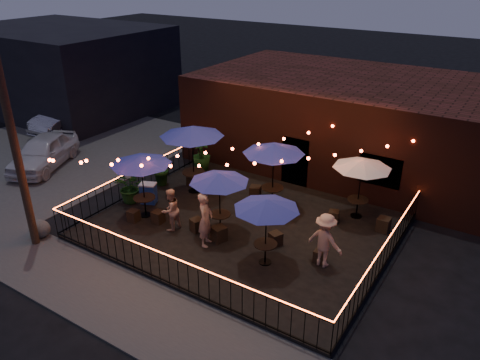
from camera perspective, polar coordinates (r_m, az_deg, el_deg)
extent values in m
plane|color=black|center=(15.44, -3.66, -9.21)|extent=(110.00, 110.00, 0.00)
cube|color=black|center=(16.79, 0.36, -5.76)|extent=(10.00, 8.00, 0.15)
cube|color=#464240|center=(13.51, -12.08, -15.54)|extent=(18.00, 2.50, 0.05)
cube|color=#464240|center=(25.76, -20.32, 3.88)|extent=(11.00, 12.00, 0.02)
cube|color=#37170F|center=(22.28, 13.76, 6.98)|extent=(14.00, 8.00, 4.00)
cube|color=black|center=(19.55, 6.84, 2.13)|extent=(1.20, 0.24, 2.20)
cube|color=black|center=(18.26, 16.79, 1.17)|extent=(1.60, 0.24, 1.20)
cube|color=black|center=(32.63, -20.76, 12.70)|extent=(12.00, 9.00, 5.00)
cylinder|color=#352115|center=(15.82, -26.06, 5.27)|extent=(0.26, 0.26, 8.00)
cube|color=black|center=(14.06, -8.58, -12.25)|extent=(10.00, 0.04, 0.04)
cube|color=black|center=(13.53, -8.83, -9.15)|extent=(10.00, 0.04, 0.04)
cube|color=#FF531F|center=(13.51, -8.84, -9.05)|extent=(10.00, 0.03, 0.02)
cube|color=black|center=(19.51, -12.15, -1.15)|extent=(0.04, 8.00, 0.04)
cube|color=black|center=(19.13, -12.40, 1.32)|extent=(0.04, 8.00, 0.04)
cube|color=#FF531F|center=(19.12, -12.40, 1.40)|extent=(0.03, 8.00, 0.02)
cube|color=black|center=(15.08, 16.92, -10.29)|extent=(0.04, 8.00, 0.04)
cube|color=black|center=(14.58, 17.37, -7.34)|extent=(0.04, 8.00, 0.04)
cube|color=#FF531F|center=(14.57, 17.38, -7.24)|extent=(0.03, 8.00, 0.02)
cylinder|color=black|center=(17.71, -11.39, -4.18)|extent=(0.44, 0.44, 0.03)
cylinder|color=black|center=(17.55, -11.48, -3.18)|extent=(0.06, 0.06, 0.71)
cylinder|color=black|center=(17.38, -11.59, -2.12)|extent=(0.79, 0.79, 0.04)
cylinder|color=black|center=(17.18, -11.72, -0.77)|extent=(0.04, 0.04, 2.38)
cone|color=navy|center=(16.75, -12.03, 2.43)|extent=(2.19, 2.19, 0.35)
cylinder|color=black|center=(19.22, -5.57, -1.30)|extent=(0.51, 0.51, 0.03)
cylinder|color=black|center=(19.04, -5.62, -0.20)|extent=(0.07, 0.07, 0.83)
cylinder|color=black|center=(18.86, -5.67, 0.97)|extent=(0.92, 0.92, 0.05)
cylinder|color=black|center=(18.65, -5.74, 2.44)|extent=(0.05, 0.05, 2.76)
cone|color=navy|center=(18.22, -5.91, 5.94)|extent=(2.94, 2.94, 0.40)
cylinder|color=black|center=(16.40, -2.41, -6.22)|extent=(0.41, 0.41, 0.03)
cylinder|color=black|center=(16.24, -2.43, -5.24)|extent=(0.06, 0.06, 0.66)
cylinder|color=black|center=(16.07, -2.45, -4.19)|extent=(0.74, 0.74, 0.04)
cylinder|color=black|center=(15.86, -2.48, -2.86)|extent=(0.04, 0.04, 2.21)
cone|color=navy|center=(15.43, -2.55, 0.31)|extent=(2.11, 2.11, 0.32)
cylinder|color=black|center=(18.06, 3.91, -3.10)|extent=(0.46, 0.46, 0.03)
cylinder|color=black|center=(17.88, 3.94, -2.05)|extent=(0.06, 0.06, 0.75)
cylinder|color=black|center=(17.71, 3.98, -0.93)|extent=(0.84, 0.84, 0.04)
cylinder|color=black|center=(17.50, 4.03, 0.48)|extent=(0.05, 0.05, 2.51)
cone|color=navy|center=(17.07, 4.14, 3.84)|extent=(2.92, 2.92, 0.37)
cylinder|color=black|center=(14.87, 3.07, -9.94)|extent=(0.40, 0.40, 0.03)
cylinder|color=black|center=(14.68, 3.10, -8.91)|extent=(0.05, 0.05, 0.66)
cylinder|color=black|center=(14.49, 3.13, -7.80)|extent=(0.73, 0.73, 0.04)
cylinder|color=black|center=(14.27, 3.17, -6.38)|extent=(0.04, 0.04, 2.20)
cone|color=navy|center=(13.79, 3.26, -2.98)|extent=(2.44, 2.44, 0.32)
cylinder|color=black|center=(17.82, 13.96, -4.27)|extent=(0.41, 0.41, 0.03)
cylinder|color=black|center=(17.66, 14.07, -3.32)|extent=(0.06, 0.06, 0.68)
cylinder|color=black|center=(17.50, 14.19, -2.32)|extent=(0.75, 0.75, 0.04)
cylinder|color=black|center=(17.31, 14.34, -1.05)|extent=(0.04, 0.04, 2.26)
cone|color=silver|center=(16.91, 14.70, 1.96)|extent=(2.58, 2.58, 0.33)
cube|color=black|center=(17.35, -12.86, -4.26)|extent=(0.39, 0.39, 0.42)
cube|color=black|center=(17.06, -9.94, -4.46)|extent=(0.38, 0.38, 0.44)
cube|color=black|center=(19.70, -5.93, -0.03)|extent=(0.42, 0.42, 0.40)
cube|color=black|center=(19.18, -3.74, -0.51)|extent=(0.49, 0.49, 0.51)
cube|color=black|center=(16.39, -5.29, -5.47)|extent=(0.49, 0.49, 0.46)
cube|color=black|center=(15.79, -2.59, -6.56)|extent=(0.55, 0.55, 0.51)
cube|color=black|center=(18.52, 1.88, -1.47)|extent=(0.53, 0.53, 0.49)
cube|color=black|center=(17.67, 4.97, -3.05)|extent=(0.47, 0.47, 0.44)
cube|color=black|center=(15.62, 4.34, -7.15)|extent=(0.49, 0.49, 0.44)
cube|color=black|center=(14.99, 9.70, -9.13)|extent=(0.35, 0.35, 0.40)
cube|color=black|center=(17.21, 11.34, -4.36)|extent=(0.44, 0.44, 0.42)
cube|color=black|center=(17.05, 17.10, -5.20)|extent=(0.43, 0.43, 0.50)
imported|color=#CDA08F|center=(15.27, -4.23, -4.81)|extent=(0.65, 0.80, 1.88)
imported|color=#E0AD98|center=(16.32, -8.46, -3.60)|extent=(0.66, 0.81, 1.55)
imported|color=#D7B093|center=(14.49, 10.30, -7.26)|extent=(1.22, 0.79, 1.77)
imported|color=#154116|center=(18.50, -13.17, -0.88)|extent=(1.23, 1.10, 1.26)
imported|color=#153D0C|center=(19.62, -9.52, 1.25)|extent=(0.91, 0.80, 1.41)
imported|color=#10370A|center=(20.93, -4.74, 3.24)|extent=(1.04, 1.04, 1.50)
cube|color=#1B3C9E|center=(18.42, -11.10, -1.65)|extent=(0.69, 0.60, 0.77)
cube|color=silver|center=(18.24, -11.20, -0.52)|extent=(0.74, 0.65, 0.05)
ellipsoid|color=#40403B|center=(17.62, -23.22, -5.47)|extent=(1.03, 0.96, 0.65)
imported|color=silver|center=(23.31, -22.85, 3.18)|extent=(3.40, 4.66, 1.48)
imported|color=#A5A6AD|center=(28.20, -19.77, 7.55)|extent=(2.39, 5.29, 1.68)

